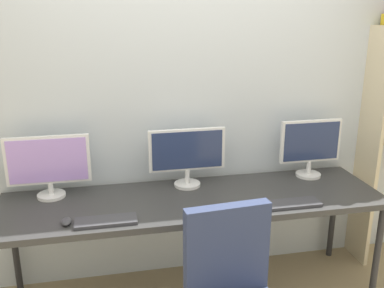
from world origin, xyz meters
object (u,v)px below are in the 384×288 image
monitor_left (48,164)px  desk (194,205)px  monitor_right (310,145)px  keyboard_left (106,221)px  computer_mouse (66,221)px  monitor_center (187,154)px  keyboard_right (289,204)px

monitor_left → desk: bearing=-13.3°
desk → monitor_left: 0.96m
desk → monitor_right: 0.97m
desk → keyboard_left: keyboard_left is taller
monitor_right → desk: bearing=-166.7°
computer_mouse → monitor_center: bearing=27.9°
monitor_left → monitor_center: size_ratio=1.01×
keyboard_right → monitor_right: bearing=52.4°
monitor_left → keyboard_right: 1.54m
keyboard_left → computer_mouse: computer_mouse is taller
monitor_right → computer_mouse: monitor_right is taller
monitor_left → monitor_center: 0.90m
monitor_left → monitor_center: monitor_left is taller
monitor_left → computer_mouse: 0.48m
monitor_center → desk: bearing=-90.0°
monitor_left → keyboard_right: bearing=-16.9°
monitor_center → keyboard_left: bearing=-141.7°
keyboard_right → monitor_left: bearing=163.1°
keyboard_right → computer_mouse: 1.34m
desk → keyboard_left: size_ratio=7.03×
keyboard_left → desk: bearing=22.3°
monitor_center → computer_mouse: (-0.78, -0.41, -0.21)m
keyboard_left → keyboard_right: 1.12m
monitor_left → keyboard_left: 0.60m
desk → computer_mouse: size_ratio=25.71×
keyboard_left → monitor_left: bearing=127.6°
desk → keyboard_right: keyboard_right is taller
desk → computer_mouse: (-0.78, -0.20, 0.06)m
monitor_left → keyboard_left: (0.34, -0.44, -0.21)m
monitor_center → keyboard_right: (0.56, -0.44, -0.22)m
monitor_center → monitor_right: size_ratio=1.16×
monitor_left → monitor_right: 1.80m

